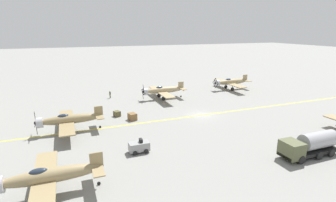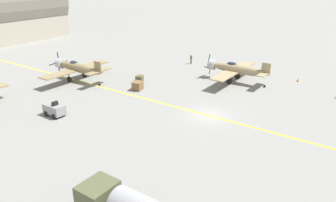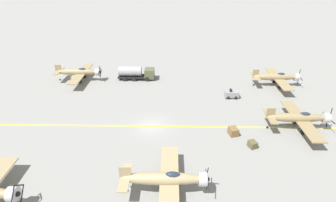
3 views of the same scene
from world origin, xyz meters
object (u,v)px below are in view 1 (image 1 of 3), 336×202
at_px(traffic_cone, 184,90).
at_px(tow_tractor, 139,146).
at_px(airplane_far_center, 69,120).
at_px(airplane_near_right, 231,82).
at_px(airplane_mid_right, 163,90).
at_px(supply_crate_mid_lane, 117,114).
at_px(fuel_tanker, 310,145).
at_px(ground_crew_walking, 110,94).
at_px(supply_crate_by_tanker, 132,117).
at_px(airplane_far_left, 48,176).

bearing_deg(traffic_cone, tow_tractor, 145.93).
xyz_separation_m(airplane_far_center, airplane_near_right, (15.72, -39.99, 0.00)).
bearing_deg(airplane_mid_right, supply_crate_mid_lane, 141.96).
relative_size(airplane_far_center, fuel_tanker, 1.50).
bearing_deg(traffic_cone, ground_crew_walking, 91.48).
distance_m(fuel_tanker, supply_crate_mid_lane, 31.00).
distance_m(airplane_far_center, traffic_cone, 33.79).
distance_m(fuel_tanker, tow_tractor, 21.35).
height_order(supply_crate_by_tanker, traffic_cone, supply_crate_by_tanker).
relative_size(tow_tractor, traffic_cone, 4.73).
relative_size(tow_tractor, supply_crate_mid_lane, 2.22).
distance_m(airplane_far_center, airplane_mid_right, 24.16).
distance_m(airplane_far_center, supply_crate_by_tanker, 10.61).
bearing_deg(tow_tractor, supply_crate_by_tanker, -10.00).
distance_m(airplane_near_right, supply_crate_by_tanker, 32.76).
distance_m(supply_crate_by_tanker, traffic_cone, 24.50).
xyz_separation_m(supply_crate_by_tanker, supply_crate_mid_lane, (2.98, 2.12, -0.11)).
relative_size(airplane_near_right, tow_tractor, 4.62).
height_order(airplane_mid_right, traffic_cone, airplane_mid_right).
height_order(airplane_near_right, fuel_tanker, airplane_near_right).
xyz_separation_m(tow_tractor, supply_crate_by_tanker, (12.40, -2.19, -0.19)).
xyz_separation_m(airplane_near_right, ground_crew_walking, (2.60, 30.78, -1.07)).
height_order(airplane_far_center, traffic_cone, airplane_far_center).
bearing_deg(airplane_near_right, airplane_mid_right, 113.67).
bearing_deg(fuel_tanker, tow_tractor, 65.67).
distance_m(airplane_far_center, airplane_near_right, 42.97).
bearing_deg(airplane_far_left, airplane_far_center, -8.33).
bearing_deg(fuel_tanker, supply_crate_mid_lane, 38.72).
bearing_deg(airplane_far_left, supply_crate_mid_lane, -26.93).
bearing_deg(airplane_near_right, supply_crate_mid_lane, 125.52).
bearing_deg(airplane_mid_right, supply_crate_by_tanker, 156.00).
relative_size(airplane_far_left, supply_crate_mid_lane, 10.26).
bearing_deg(traffic_cone, airplane_mid_right, 125.34).
height_order(airplane_far_left, traffic_cone, airplane_far_left).
distance_m(supply_crate_by_tanker, supply_crate_mid_lane, 3.66).
bearing_deg(airplane_far_center, fuel_tanker, -133.10).
bearing_deg(ground_crew_walking, tow_tractor, 177.93).
bearing_deg(airplane_far_center, supply_crate_by_tanker, -87.97).
height_order(airplane_far_center, supply_crate_by_tanker, airplane_far_center).
bearing_deg(airplane_far_left, supply_crate_by_tanker, -35.34).
relative_size(airplane_near_right, airplane_mid_right, 1.00).
bearing_deg(tow_tractor, supply_crate_mid_lane, -0.25).
height_order(airplane_far_left, airplane_mid_right, airplane_far_left).
bearing_deg(airplane_far_left, tow_tractor, -61.83).
bearing_deg(supply_crate_mid_lane, traffic_cone, -54.76).
height_order(airplane_near_right, supply_crate_mid_lane, airplane_near_right).
bearing_deg(traffic_cone, fuel_tanker, 179.38).
xyz_separation_m(supply_crate_by_tanker, traffic_cone, (16.96, -17.67, -0.33)).
bearing_deg(airplane_near_right, airplane_far_center, 128.05).
distance_m(airplane_far_left, ground_crew_walking, 36.43).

